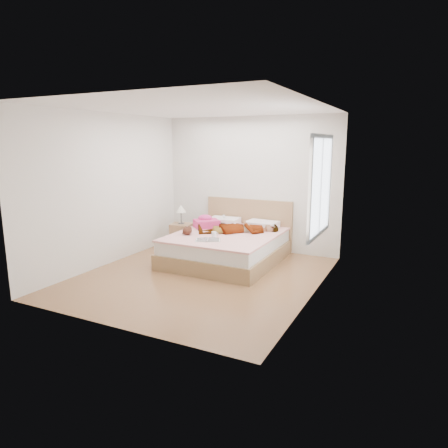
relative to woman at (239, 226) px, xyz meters
name	(u,v)px	position (x,y,z in m)	size (l,w,h in m)	color
ground	(200,276)	(-0.14, -1.17, -0.61)	(4.00, 4.00, 0.00)	#542D1A
woman	(239,226)	(0.00, 0.00, 0.00)	(0.56, 1.49, 0.20)	white
hair	(222,223)	(-0.57, 0.45, -0.06)	(0.45, 0.55, 0.08)	black
phone	(224,216)	(-0.50, 0.40, 0.08)	(0.04, 0.09, 0.01)	silver
room_shell	(321,186)	(1.64, -0.87, 0.89)	(4.00, 4.00, 4.00)	white
bed	(229,245)	(-0.14, -0.14, -0.34)	(1.80, 2.08, 1.00)	brown
towel	(206,222)	(-0.72, 0.09, -0.01)	(0.57, 0.57, 0.24)	#D83A89
magazine	(208,240)	(-0.19, -0.82, -0.09)	(0.49, 0.42, 0.02)	white
coffee_mug	(214,234)	(-0.20, -0.57, -0.05)	(0.13, 0.10, 0.10)	white
plush_toy	(188,230)	(-0.72, -0.61, -0.03)	(0.20, 0.27, 0.14)	black
nightstand	(182,234)	(-1.37, 0.23, -0.32)	(0.48, 0.45, 0.87)	olive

